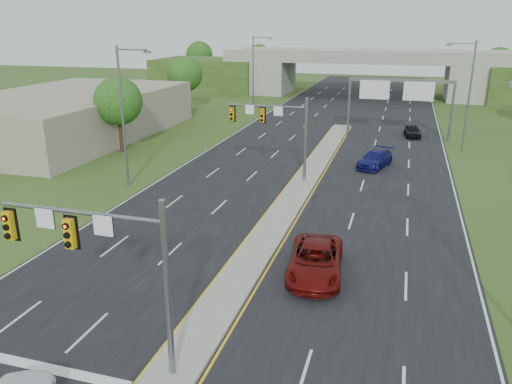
{
  "coord_description": "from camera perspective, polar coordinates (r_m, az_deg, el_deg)",
  "views": [
    {
      "loc": [
        7.39,
        -13.95,
        12.51
      ],
      "look_at": [
        -0.61,
        13.0,
        3.0
      ],
      "focal_mm": 35.0,
      "sensor_mm": 36.0,
      "label": 1
    }
  ],
  "objects": [
    {
      "name": "tree_back_b",
      "position": [
        112.64,
        0.33,
        15.12
      ],
      "size": [
        5.6,
        5.6,
        8.32
      ],
      "color": "#382316",
      "rests_on": "ground"
    },
    {
      "name": "lightpole_l_far",
      "position": [
        72.28,
        -0.17,
        13.6
      ],
      "size": [
        2.85,
        0.25,
        11.0
      ],
      "color": "slate",
      "rests_on": "ground"
    },
    {
      "name": "lane_markings",
      "position": [
        45.36,
        5.75,
        2.61
      ],
      "size": [
        23.72,
        160.0,
        0.01
      ],
      "color": "gold",
      "rests_on": "road"
    },
    {
      "name": "tree_back_a",
      "position": [
        117.3,
        -6.49,
        15.31
      ],
      "size": [
        6.0,
        6.0,
        8.85
      ],
      "color": "#382316",
      "rests_on": "ground"
    },
    {
      "name": "sign_gantry",
      "position": [
        59.33,
        16.02,
        10.94
      ],
      "size": [
        11.58,
        0.44,
        6.67
      ],
      "color": "slate",
      "rests_on": "ground"
    },
    {
      "name": "lightpole_r_far",
      "position": [
        54.65,
        23.02,
        10.5
      ],
      "size": [
        2.85,
        0.25,
        11.0
      ],
      "color": "slate",
      "rests_on": "ground"
    },
    {
      "name": "median",
      "position": [
        39.68,
        4.96,
        0.39
      ],
      "size": [
        2.0,
        54.0,
        0.16
      ],
      "primitive_type": "cube",
      "color": "gray",
      "rests_on": "road"
    },
    {
      "name": "commercial_building",
      "position": [
        62.41,
        -20.78,
        8.26
      ],
      "size": [
        18.0,
        30.0,
        5.0
      ],
      "primitive_type": "cube",
      "color": "gray",
      "rests_on": "ground"
    },
    {
      "name": "car_far_a",
      "position": [
        26.34,
        6.84,
        -7.78
      ],
      "size": [
        3.29,
        6.09,
        1.62
      ],
      "primitive_type": "imported",
      "rotation": [
        0.0,
        0.0,
        0.11
      ],
      "color": "#5A0B09",
      "rests_on": "road"
    },
    {
      "name": "tree_l_near",
      "position": [
        52.31,
        -15.48,
        9.96
      ],
      "size": [
        4.8,
        4.8,
        7.6
      ],
      "color": "#382316",
      "rests_on": "ground"
    },
    {
      "name": "tree_l_mid",
      "position": [
        76.09,
        -8.13,
        13.22
      ],
      "size": [
        5.2,
        5.2,
        8.12
      ],
      "color": "#382316",
      "rests_on": "ground"
    },
    {
      "name": "signal_mast_near",
      "position": [
        18.61,
        -16.68,
        -6.89
      ],
      "size": [
        6.62,
        0.6,
        7.0
      ],
      "color": "slate",
      "rests_on": "ground"
    },
    {
      "name": "ground",
      "position": [
        20.15,
        -9.47,
        -20.0
      ],
      "size": [
        240.0,
        240.0,
        0.0
      ],
      "primitive_type": "plane",
      "color": "#334518",
      "rests_on": "ground"
    },
    {
      "name": "lightpole_l_mid",
      "position": [
        40.27,
        -14.81,
        8.92
      ],
      "size": [
        2.85,
        0.25,
        11.0
      ],
      "color": "slate",
      "rests_on": "ground"
    },
    {
      "name": "car_far_c",
      "position": [
        61.08,
        17.45,
        6.69
      ],
      "size": [
        2.12,
        4.22,
        1.38
      ],
      "primitive_type": "imported",
      "rotation": [
        0.0,
        0.0,
        0.12
      ],
      "color": "black",
      "rests_on": "road"
    },
    {
      "name": "road",
      "position": [
        51.06,
        7.73,
        4.34
      ],
      "size": [
        24.0,
        160.0,
        0.02
      ],
      "primitive_type": "cube",
      "color": "black",
      "rests_on": "ground"
    },
    {
      "name": "car_far_b",
      "position": [
        47.02,
        13.46,
        3.69
      ],
      "size": [
        3.38,
        5.43,
        1.47
      ],
      "primitive_type": "imported",
      "rotation": [
        0.0,
        0.0,
        -0.28
      ],
      "color": "#0D0F52",
      "rests_on": "road"
    },
    {
      "name": "overpass",
      "position": [
        94.67,
        12.29,
        12.85
      ],
      "size": [
        80.0,
        14.0,
        8.1
      ],
      "color": "gray",
      "rests_on": "ground"
    },
    {
      "name": "signal_mast_far",
      "position": [
        40.81,
        2.57,
        7.67
      ],
      "size": [
        6.62,
        0.6,
        7.0
      ],
      "color": "slate",
      "rests_on": "ground"
    },
    {
      "name": "tree_back_c",
      "position": [
        109.45,
        25.96,
        13.21
      ],
      "size": [
        5.6,
        5.6,
        8.32
      ],
      "color": "#382316",
      "rests_on": "ground"
    }
  ]
}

